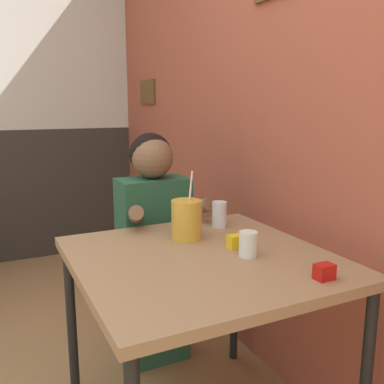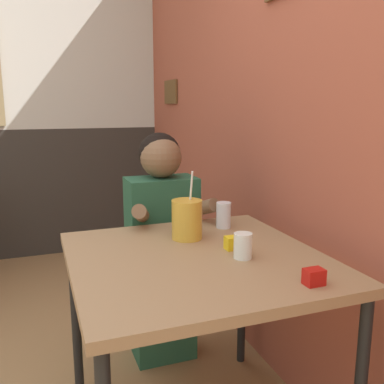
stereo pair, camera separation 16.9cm
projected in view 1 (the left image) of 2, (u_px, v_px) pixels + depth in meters
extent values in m
cube|color=#9E4C38|center=(203.00, 96.00, 2.60)|extent=(0.06, 4.79, 2.70)
cube|color=brown|center=(147.00, 92.00, 3.33)|extent=(0.02, 0.29, 0.18)
cube|color=#93704C|center=(202.00, 260.00, 1.55)|extent=(0.89, 0.91, 0.04)
cylinder|color=black|center=(72.00, 329.00, 1.82)|extent=(0.04, 0.04, 0.73)
cylinder|color=black|center=(235.00, 293.00, 2.17)|extent=(0.04, 0.04, 0.73)
cube|color=#235138|center=(155.00, 316.00, 2.21)|extent=(0.31, 0.20, 0.46)
cube|color=#235138|center=(154.00, 227.00, 2.11)|extent=(0.34, 0.20, 0.49)
sphere|color=black|center=(150.00, 154.00, 2.06)|extent=(0.20, 0.20, 0.20)
sphere|color=brown|center=(152.00, 158.00, 2.04)|extent=(0.20, 0.20, 0.20)
cylinder|color=brown|center=(136.00, 216.00, 1.91)|extent=(0.14, 0.27, 0.15)
cylinder|color=brown|center=(191.00, 209.00, 2.02)|extent=(0.14, 0.27, 0.15)
cylinder|color=gold|center=(187.00, 220.00, 1.73)|extent=(0.12, 0.12, 0.16)
cylinder|color=white|center=(191.00, 188.00, 1.71)|extent=(0.01, 0.04, 0.14)
cylinder|color=silver|center=(219.00, 214.00, 1.90)|extent=(0.07, 0.07, 0.11)
cylinder|color=silver|center=(248.00, 244.00, 1.53)|extent=(0.07, 0.07, 0.09)
cube|color=#B7140F|center=(324.00, 272.00, 1.33)|extent=(0.06, 0.04, 0.05)
cube|color=yellow|center=(236.00, 241.00, 1.62)|extent=(0.06, 0.04, 0.05)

